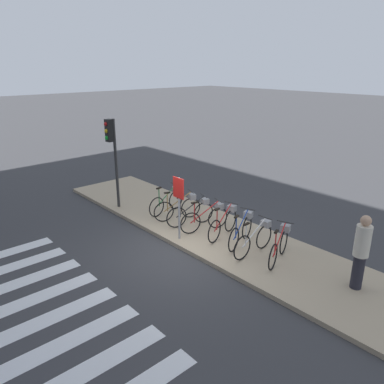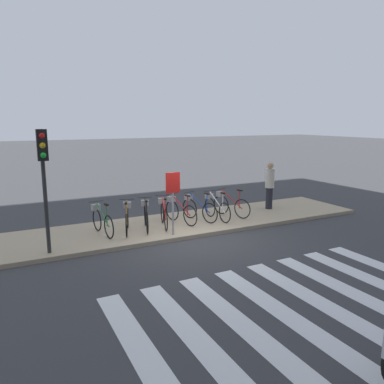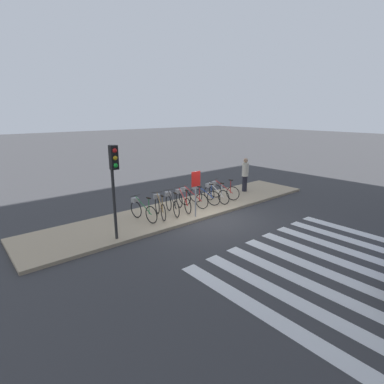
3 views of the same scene
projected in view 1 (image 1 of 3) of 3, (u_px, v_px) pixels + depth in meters
ground_plane at (182, 251)px, 10.56m from camera, size 120.00×120.00×0.00m
sidewalk at (217, 234)px, 11.42m from camera, size 13.84×2.80×0.12m
parked_bicycle_0 at (168, 200)px, 12.86m from camera, size 0.46×1.62×1.00m
parked_bicycle_1 at (180, 207)px, 12.26m from camera, size 0.66×1.55×1.00m
parked_bicycle_2 at (193, 212)px, 11.84m from camera, size 0.60×1.57×1.00m
parked_bicycle_3 at (207, 217)px, 11.42m from camera, size 0.59×1.57×1.00m
parked_bicycle_4 at (224, 222)px, 11.08m from camera, size 0.54×1.59×1.00m
parked_bicycle_5 at (242, 229)px, 10.59m from camera, size 0.64×1.56×1.00m
parked_bicycle_6 at (256, 238)px, 10.06m from camera, size 0.46×1.63×1.00m
parked_bicycle_7 at (280, 244)px, 9.69m from camera, size 0.66×1.55×1.00m
pedestrian at (361, 251)px, 8.30m from camera, size 0.34×0.34×1.78m
traffic_light at (112, 145)px, 12.68m from camera, size 0.24×0.40×3.14m
sign_post at (179, 198)px, 10.60m from camera, size 0.44×0.07×1.87m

